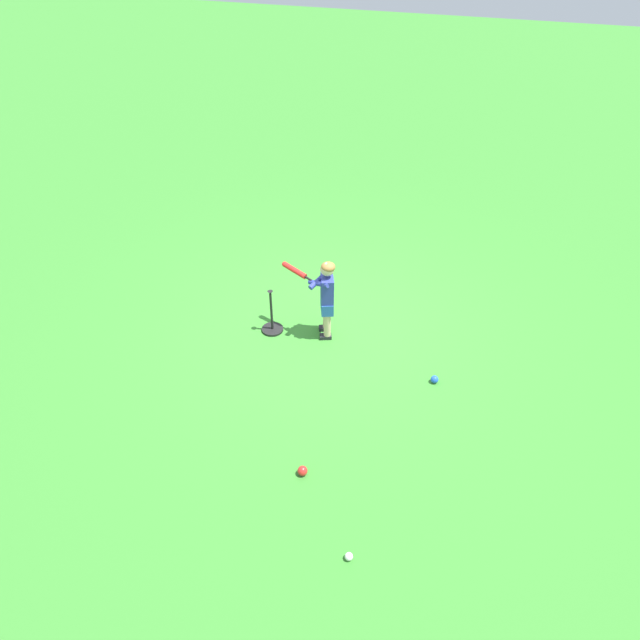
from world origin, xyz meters
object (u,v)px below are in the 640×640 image
play_ball_midfield (303,471)px  batting_tee (272,324)px  play_ball_far_right (435,379)px  play_ball_by_bucket (349,556)px  child_batter (325,292)px

play_ball_midfield → batting_tee: batting_tee is taller
play_ball_midfield → batting_tee: bearing=-62.2°
play_ball_far_right → batting_tee: (2.16, -0.36, 0.06)m
play_ball_midfield → play_ball_far_right: bearing=-122.3°
play_ball_far_right → play_ball_by_bucket: 2.47m
play_ball_far_right → batting_tee: batting_tee is taller
play_ball_by_bucket → batting_tee: 3.31m
play_ball_midfield → batting_tee: 2.33m
child_batter → play_ball_far_right: 1.68m
play_ball_midfield → play_ball_by_bucket: play_ball_midfield is taller
play_ball_far_right → batting_tee: bearing=-9.6°
child_batter → play_ball_midfield: child_batter is taller
child_batter → batting_tee: child_batter is taller
play_ball_by_bucket → batting_tee: size_ratio=0.12×
batting_tee → child_batter: bearing=-168.6°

